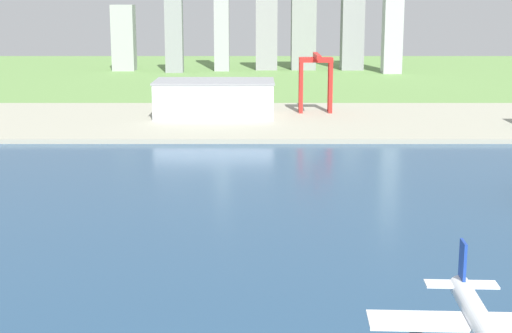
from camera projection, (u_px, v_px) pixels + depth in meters
name	position (u px, v px, depth m)	size (l,w,h in m)	color
ground_plane	(303.00, 207.00, 272.60)	(2400.00, 2400.00, 0.00)	#638F49
water_bay	(315.00, 263.00, 213.91)	(840.00, 360.00, 0.15)	navy
industrial_pier	(285.00, 121.00, 458.14)	(840.00, 140.00, 2.50)	#9E9D89
airplane_landing	(484.00, 325.00, 117.11)	(33.78, 35.99, 11.75)	silver
port_crane_red	(318.00, 71.00, 475.94)	(20.43, 35.09, 36.41)	red
warehouse_main	(217.00, 98.00, 464.60)	(70.71, 39.39, 21.48)	silver
distant_skyline	(286.00, 17.00, 783.23)	(286.44, 63.01, 156.07)	#9DA3A0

